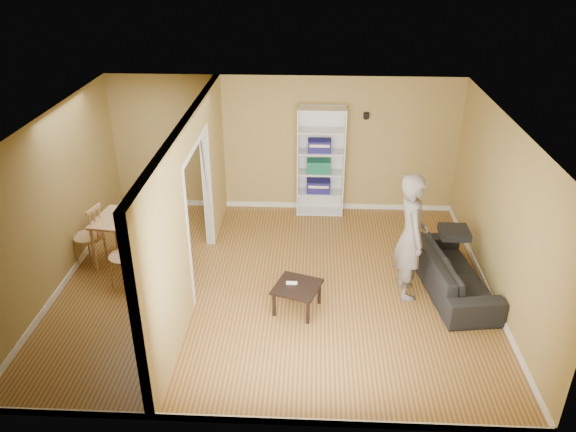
# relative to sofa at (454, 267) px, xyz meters

# --- Properties ---
(room_shell) EXTENTS (6.50, 6.50, 6.50)m
(room_shell) POSITION_rel_sofa_xyz_m (-2.70, -0.03, 0.91)
(room_shell) COLOR olive
(room_shell) RESTS_ON ground
(partition) EXTENTS (0.22, 5.50, 2.60)m
(partition) POSITION_rel_sofa_xyz_m (-3.90, -0.03, 0.91)
(partition) COLOR #A49146
(partition) RESTS_ON ground
(wall_speaker) EXTENTS (0.10, 0.10, 0.10)m
(wall_speaker) POSITION_rel_sofa_xyz_m (-1.20, 2.66, 1.51)
(wall_speaker) COLOR black
(wall_speaker) RESTS_ON room_shell
(sofa) EXTENTS (2.17, 1.16, 0.79)m
(sofa) POSITION_rel_sofa_xyz_m (0.00, 0.00, 0.00)
(sofa) COLOR #2F2F31
(sofa) RESTS_ON ground
(person) EXTENTS (0.87, 0.70, 2.28)m
(person) POSITION_rel_sofa_xyz_m (-0.71, -0.13, 0.75)
(person) COLOR slate
(person) RESTS_ON ground
(bookshelf) EXTENTS (0.88, 0.38, 2.08)m
(bookshelf) POSITION_rel_sofa_xyz_m (-2.00, 2.58, 0.65)
(bookshelf) COLOR white
(bookshelf) RESTS_ON ground
(paper_box_navy_a) EXTENTS (0.45, 0.29, 0.23)m
(paper_box_navy_a) POSITION_rel_sofa_xyz_m (-2.03, 2.53, 0.16)
(paper_box_navy_a) COLOR #131A4F
(paper_box_navy_a) RESTS_ON bookshelf
(paper_box_teal) EXTENTS (0.45, 0.29, 0.23)m
(paper_box_teal) POSITION_rel_sofa_xyz_m (-2.04, 2.53, 0.57)
(paper_box_teal) COLOR #107B5F
(paper_box_teal) RESTS_ON bookshelf
(paper_box_navy_b) EXTENTS (0.43, 0.28, 0.22)m
(paper_box_navy_b) POSITION_rel_sofa_xyz_m (-2.03, 2.53, 0.97)
(paper_box_navy_b) COLOR navy
(paper_box_navy_b) RESTS_ON bookshelf
(coffee_table) EXTENTS (0.61, 0.61, 0.40)m
(coffee_table) POSITION_rel_sofa_xyz_m (-2.33, -0.63, -0.05)
(coffee_table) COLOR black
(coffee_table) RESTS_ON ground
(game_controller) EXTENTS (0.16, 0.04, 0.03)m
(game_controller) POSITION_rel_sofa_xyz_m (-2.41, -0.58, 0.03)
(game_controller) COLOR white
(game_controller) RESTS_ON coffee_table
(dining_table) EXTENTS (1.27, 0.85, 0.80)m
(dining_table) POSITION_rel_sofa_xyz_m (-4.96, 0.55, 0.32)
(dining_table) COLOR #E3A176
(dining_table) RESTS_ON ground
(chair_left) EXTENTS (0.58, 0.58, 1.04)m
(chair_left) POSITION_rel_sofa_xyz_m (-5.74, 0.49, 0.13)
(chair_left) COLOR tan
(chair_left) RESTS_ON ground
(chair_near) EXTENTS (0.62, 0.62, 1.05)m
(chair_near) POSITION_rel_sofa_xyz_m (-4.96, -0.10, 0.13)
(chair_near) COLOR #D4B97C
(chair_near) RESTS_ON ground
(chair_far) EXTENTS (0.60, 0.60, 1.05)m
(chair_far) POSITION_rel_sofa_xyz_m (-4.87, 1.21, 0.13)
(chair_far) COLOR #D6B472
(chair_far) RESTS_ON ground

